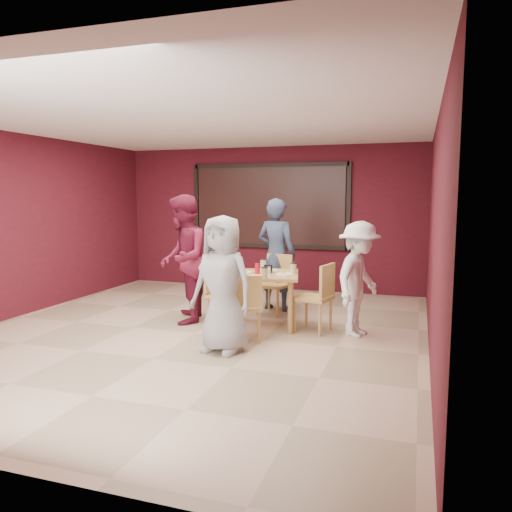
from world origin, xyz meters
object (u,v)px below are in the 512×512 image
(dining_table, at_px, (264,280))
(chair_front, at_px, (246,304))
(chair_left, at_px, (217,291))
(diner_back, at_px, (276,255))
(chair_right, at_px, (319,294))
(diner_left, at_px, (183,259))
(chair_back, at_px, (276,280))
(diner_right, at_px, (359,279))
(diner_front, at_px, (223,284))

(dining_table, xyz_separation_m, chair_front, (0.01, -0.81, -0.17))
(chair_left, bearing_deg, diner_back, 58.46)
(chair_right, distance_m, diner_left, 2.03)
(chair_back, bearing_deg, diner_back, 104.13)
(dining_table, xyz_separation_m, diner_right, (1.34, -0.08, 0.09))
(diner_left, bearing_deg, chair_left, 91.90)
(dining_table, bearing_deg, chair_back, 93.78)
(chair_back, xyz_separation_m, chair_right, (0.86, -0.89, 0.01))
(diner_left, bearing_deg, diner_front, 23.81)
(chair_left, bearing_deg, diner_right, -3.35)
(diner_front, xyz_separation_m, diner_left, (-1.07, 1.13, 0.12))
(dining_table, relative_size, chair_left, 1.43)
(diner_front, height_order, diner_back, diner_back)
(diner_left, height_order, diner_right, diner_left)
(chair_front, distance_m, chair_right, 1.08)
(diner_front, bearing_deg, dining_table, 95.16)
(diner_front, bearing_deg, chair_back, 98.67)
(diner_front, distance_m, diner_back, 2.32)
(chair_back, relative_size, diner_right, 0.61)
(dining_table, distance_m, diner_front, 1.28)
(chair_back, xyz_separation_m, chair_left, (-0.68, -0.77, -0.07))
(dining_table, distance_m, chair_right, 0.82)
(dining_table, bearing_deg, diner_left, -173.38)
(dining_table, xyz_separation_m, diner_front, (-0.12, -1.27, 0.15))
(chair_left, distance_m, diner_left, 0.68)
(chair_right, bearing_deg, diner_front, -127.76)
(dining_table, height_order, diner_left, diner_left)
(diner_back, distance_m, diner_right, 1.84)
(chair_right, xyz_separation_m, diner_left, (-1.99, -0.06, 0.40))
(chair_left, distance_m, diner_right, 2.10)
(chair_right, distance_m, diner_back, 1.50)
(chair_back, xyz_separation_m, diner_right, (1.39, -0.89, 0.24))
(chair_front, height_order, diner_right, diner_right)
(chair_front, xyz_separation_m, diner_front, (-0.13, -0.46, 0.32))
(chair_front, bearing_deg, diner_front, -105.60)
(chair_back, xyz_separation_m, diner_back, (-0.06, 0.24, 0.38))
(diner_right, bearing_deg, chair_right, 106.86)
(chair_left, relative_size, chair_right, 0.86)
(chair_left, height_order, chair_right, chair_right)
(chair_front, distance_m, diner_right, 1.54)
(chair_front, height_order, chair_right, chair_right)
(dining_table, relative_size, chair_right, 1.23)
(diner_back, xyz_separation_m, diner_right, (1.45, -1.13, -0.14))
(diner_left, relative_size, diner_right, 1.23)
(chair_back, height_order, diner_front, diner_front)
(chair_front, height_order, chair_back, chair_back)
(dining_table, xyz_separation_m, chair_left, (-0.73, 0.04, -0.21))
(chair_back, distance_m, diner_left, 1.54)
(chair_front, height_order, diner_left, diner_left)
(diner_front, bearing_deg, chair_right, 62.65)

